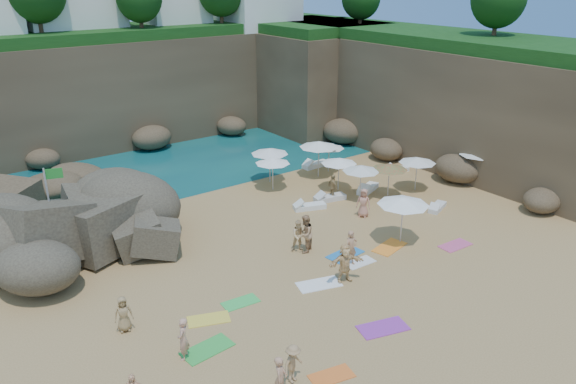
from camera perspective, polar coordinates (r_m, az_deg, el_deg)
ground at (r=27.10m, az=0.38°, el=-6.75°), size 120.00×120.00×0.00m
seawater at (r=52.70m, az=-19.72°, el=6.20°), size 120.00×120.00×0.00m
cliff_back at (r=47.82m, az=-16.15°, el=10.08°), size 44.00×8.00×8.00m
cliff_right at (r=43.84m, az=14.29°, el=9.28°), size 8.00×30.00×8.00m
cliff_corner at (r=50.85m, az=2.22°, el=11.55°), size 10.00×12.00×8.00m
rock_outcrop at (r=28.99m, az=-20.01°, el=-6.17°), size 10.57×9.50×3.46m
flag_pole at (r=28.74m, az=-22.87°, el=-0.69°), size 0.85×0.26×4.39m
parasol_0 at (r=34.78m, az=5.20°, el=3.18°), size 2.22×2.22×2.10m
parasol_1 at (r=36.00m, az=-1.88°, el=4.18°), size 2.41×2.41×2.28m
parasol_2 at (r=34.77m, az=-1.58°, el=3.19°), size 2.18×2.18×2.06m
parasol_3 at (r=36.97m, az=3.16°, el=4.87°), size 2.58×2.58×2.44m
parasol_4 at (r=38.14m, az=4.19°, el=4.69°), size 2.08×2.08×1.97m
parasol_6 at (r=34.15m, az=10.28°, el=2.54°), size 2.21×2.21×2.09m
parasol_7 at (r=35.53m, az=13.02°, el=3.18°), size 2.28×2.28×2.16m
parasol_8 at (r=37.75m, az=18.80°, el=3.85°), size 2.41×2.41×2.28m
parasol_9 at (r=33.53m, az=7.45°, el=2.39°), size 2.23×2.23×2.11m
parasol_11 at (r=28.31m, az=11.64°, el=-0.91°), size 2.59×2.59×2.45m
lounger_0 at (r=33.73m, az=4.27°, el=-0.61°), size 2.03×1.02×0.30m
lounger_1 at (r=39.46m, az=2.83°, el=2.79°), size 2.04×0.75×0.31m
lounger_2 at (r=35.41m, az=8.12°, el=0.33°), size 2.06×1.34×0.30m
lounger_3 at (r=32.46m, az=2.21°, el=-1.49°), size 1.99×1.22×0.29m
lounger_4 at (r=39.38m, az=10.97°, el=2.32°), size 1.73×1.24×0.26m
lounger_5 at (r=33.52m, az=14.93°, el=-1.50°), size 1.76×1.12×0.26m
towel_2 at (r=20.15m, az=4.44°, el=-18.14°), size 1.64×1.05×0.03m
towel_3 at (r=21.44m, az=-8.19°, el=-15.50°), size 1.97×1.11×0.03m
towel_4 at (r=22.97m, az=-8.06°, el=-12.68°), size 1.84×1.36×0.03m
towel_5 at (r=26.93m, az=7.27°, el=-7.11°), size 1.55×0.82×0.03m
towel_6 at (r=22.58m, az=9.62°, el=-13.44°), size 2.13×1.46×0.03m
towel_8 at (r=27.56m, az=5.82°, el=-6.32°), size 1.97×1.13×0.03m
towel_9 at (r=29.50m, az=16.62°, el=-5.21°), size 1.75×0.93×0.03m
towel_10 at (r=28.56m, az=10.27°, el=-5.52°), size 2.10×1.38×0.03m
towel_11 at (r=23.85m, az=-4.84°, el=-11.10°), size 1.59×0.89×0.03m
towel_13 at (r=25.01m, az=3.17°, el=-9.35°), size 2.12×1.47×0.03m
person_stand_0 at (r=18.76m, az=-0.79°, el=-18.41°), size 0.70×0.68×1.61m
person_stand_1 at (r=27.31m, az=1.75°, el=-4.27°), size 1.18×1.12×1.92m
person_stand_2 at (r=30.13m, az=-13.13°, el=-2.54°), size 1.16×0.71×1.67m
person_stand_3 at (r=33.64m, az=4.58°, el=0.48°), size 0.53×0.97×1.57m
person_stand_4 at (r=31.49m, az=7.68°, el=-1.09°), size 0.79×0.92×1.65m
person_stand_5 at (r=29.05m, az=-14.98°, el=-3.55°), size 1.64×1.29×1.77m
person_stand_6 at (r=20.70m, az=-10.61°, el=-14.45°), size 0.69×0.71×1.63m
person_lie_0 at (r=19.77m, az=0.52°, el=-18.30°), size 1.29×1.62×0.38m
person_lie_2 at (r=22.92m, az=-16.24°, el=-12.97°), size 1.01×1.56×0.38m
person_lie_3 at (r=25.24m, az=5.75°, el=-8.55°), size 2.06×2.15×0.48m
person_lie_4 at (r=26.61m, az=6.37°, el=-6.98°), size 0.83×1.76×0.41m
person_lie_5 at (r=27.66m, az=1.13°, el=-5.43°), size 1.38×1.76×0.60m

